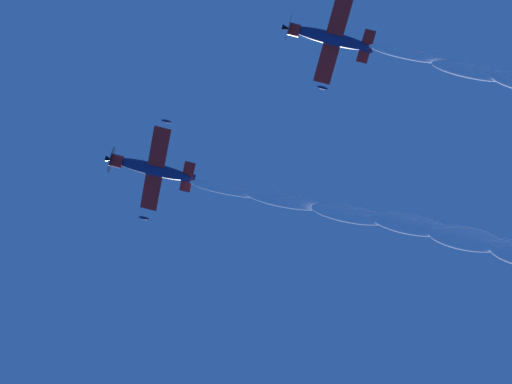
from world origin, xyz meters
TOP-DOWN VIEW (x-y plane):
  - airplane_lead at (1.10, 5.45)m, footprint 7.91×8.35m
  - airplane_left_wingman at (-11.56, 19.29)m, footprint 7.92×8.37m
  - smoke_trail_lead at (-23.43, 5.15)m, footprint 33.00×2.61m

SIDE VIEW (x-z plane):
  - smoke_trail_lead at x=-23.43m, z-range 88.35..92.55m
  - airplane_lead at x=1.10m, z-range 90.55..94.14m
  - airplane_left_wingman at x=-11.56m, z-range 91.32..94.95m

